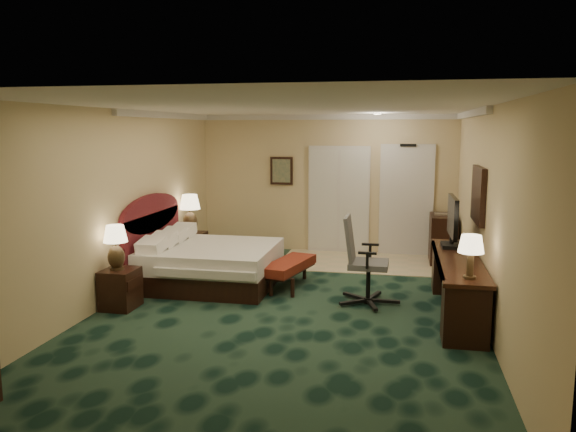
% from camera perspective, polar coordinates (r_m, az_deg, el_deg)
% --- Properties ---
extents(floor, '(5.00, 7.50, 0.00)m').
position_cam_1_polar(floor, '(7.74, 0.14, -9.39)').
color(floor, black).
rests_on(floor, ground).
extents(ceiling, '(5.00, 7.50, 0.00)m').
position_cam_1_polar(ceiling, '(7.36, 0.15, 11.02)').
color(ceiling, silver).
rests_on(ceiling, wall_back).
extents(wall_back, '(5.00, 0.00, 2.70)m').
position_cam_1_polar(wall_back, '(11.10, 3.94, 3.27)').
color(wall_back, '#CFBB8B').
rests_on(wall_back, ground).
extents(wall_front, '(5.00, 0.00, 2.70)m').
position_cam_1_polar(wall_front, '(3.89, -10.81, -7.23)').
color(wall_front, '#CFBB8B').
rests_on(wall_front, ground).
extents(wall_left, '(0.00, 7.50, 2.70)m').
position_cam_1_polar(wall_left, '(8.28, -17.08, 1.02)').
color(wall_left, '#CFBB8B').
rests_on(wall_left, ground).
extents(wall_right, '(0.00, 7.50, 2.70)m').
position_cam_1_polar(wall_right, '(7.36, 19.59, -0.03)').
color(wall_right, '#CFBB8B').
rests_on(wall_right, ground).
extents(crown_molding, '(5.00, 7.50, 0.10)m').
position_cam_1_polar(crown_molding, '(7.36, 0.15, 10.63)').
color(crown_molding, silver).
rests_on(crown_molding, wall_back).
extents(tile_patch, '(3.20, 1.70, 0.01)m').
position_cam_1_polar(tile_patch, '(10.41, 8.18, -4.68)').
color(tile_patch, beige).
rests_on(tile_patch, ground).
extents(headboard, '(0.12, 2.00, 1.40)m').
position_cam_1_polar(headboard, '(9.24, -13.62, -2.15)').
color(headboard, '#4A1115').
rests_on(headboard, ground).
extents(entry_door, '(1.02, 0.06, 2.18)m').
position_cam_1_polar(entry_door, '(11.01, 11.92, 1.48)').
color(entry_door, silver).
rests_on(entry_door, ground).
extents(closet_doors, '(1.20, 0.06, 2.10)m').
position_cam_1_polar(closet_doors, '(11.07, 5.18, 1.67)').
color(closet_doors, silver).
rests_on(closet_doors, ground).
extents(wall_art, '(0.45, 0.06, 0.55)m').
position_cam_1_polar(wall_art, '(11.20, -0.66, 4.62)').
color(wall_art, '#415A4E').
rests_on(wall_art, wall_back).
extents(wall_mirror, '(0.05, 0.95, 0.75)m').
position_cam_1_polar(wall_mirror, '(7.92, 18.78, 2.06)').
color(wall_mirror, white).
rests_on(wall_mirror, wall_right).
extents(bed, '(1.95, 1.80, 0.62)m').
position_cam_1_polar(bed, '(8.91, -7.70, -4.96)').
color(bed, silver).
rests_on(bed, ground).
extents(nightstand_near, '(0.43, 0.50, 0.54)m').
position_cam_1_polar(nightstand_near, '(8.02, -16.67, -7.09)').
color(nightstand_near, black).
rests_on(nightstand_near, ground).
extents(nightstand_far, '(0.45, 0.51, 0.56)m').
position_cam_1_polar(nightstand_far, '(10.38, -9.71, -3.21)').
color(nightstand_far, black).
rests_on(nightstand_far, ground).
extents(lamp_near, '(0.37, 0.37, 0.61)m').
position_cam_1_polar(lamp_near, '(7.90, -17.09, -3.07)').
color(lamp_near, black).
rests_on(lamp_near, nightstand_near).
extents(lamp_far, '(0.47, 0.47, 0.70)m').
position_cam_1_polar(lamp_far, '(10.26, -9.92, 0.22)').
color(lamp_far, black).
rests_on(lamp_far, nightstand_far).
extents(bed_bench, '(0.70, 1.29, 0.41)m').
position_cam_1_polar(bed_bench, '(8.70, 0.06, -5.90)').
color(bed_bench, maroon).
rests_on(bed_bench, ground).
extents(desk, '(0.56, 2.60, 0.75)m').
position_cam_1_polar(desk, '(7.76, 16.77, -6.84)').
color(desk, black).
rests_on(desk, ground).
extents(tv, '(0.09, 0.93, 0.73)m').
position_cam_1_polar(tv, '(8.31, 16.37, -0.59)').
color(tv, black).
rests_on(tv, desk).
extents(desk_lamp, '(0.36, 0.36, 0.51)m').
position_cam_1_polar(desk_lamp, '(6.63, 18.06, -3.93)').
color(desk_lamp, black).
rests_on(desk_lamp, desk).
extents(desk_chair, '(0.72, 0.68, 1.23)m').
position_cam_1_polar(desk_chair, '(7.89, 8.20, -4.49)').
color(desk_chair, '#5A5A5A').
rests_on(desk_chair, ground).
extents(minibar, '(0.46, 0.83, 0.88)m').
position_cam_1_polar(minibar, '(10.62, 15.45, -2.25)').
color(minibar, black).
rests_on(minibar, ground).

